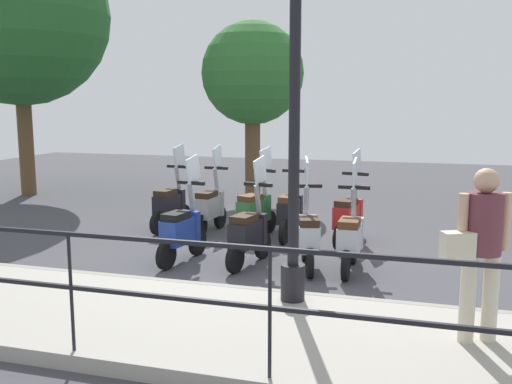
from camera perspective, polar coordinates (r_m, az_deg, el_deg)
The scene contains 16 objects.
ground_plane at distance 8.83m, azimuth 2.77°, elevation -6.12°, with size 28.00×28.00×0.00m, color #424247.
promenade_walkway at distance 5.94m, azimuth -4.50°, elevation -13.11°, with size 2.20×20.00×0.15m.
fence_railing at distance 4.75m, azimuth -9.13°, elevation -8.25°, with size 0.04×16.03×1.07m.
lamp_post_near at distance 6.05m, azimuth 3.84°, elevation 4.96°, with size 0.26×0.90×3.94m.
pedestrian_with_bag at distance 5.45m, azimuth 21.55°, elevation -4.69°, with size 0.48×0.60×1.59m.
tree_large at distance 15.25m, azimuth -22.72°, elevation 16.01°, with size 4.30×4.30×6.49m.
tree_distant at distance 13.47m, azimuth -0.35°, elevation 11.66°, with size 2.38×2.38×4.14m.
scooter_near_0 at distance 7.88m, azimuth 9.41°, elevation -4.49°, with size 1.23×0.44×1.54m.
scooter_near_1 at distance 7.93m, azimuth 5.17°, elevation -4.32°, with size 1.20×0.53×1.54m.
scooter_near_2 at distance 8.06m, azimuth -0.69°, elevation -4.05°, with size 1.22×0.49×1.54m.
scooter_near_3 at distance 8.29m, azimuth -7.43°, elevation -3.76°, with size 1.23×0.47×1.54m.
scooter_far_0 at distance 9.37m, azimuth 9.25°, elevation -2.30°, with size 1.22×0.50×1.54m.
scooter_far_1 at distance 9.64m, azimuth 3.47°, elevation -1.88°, with size 1.23×0.44×1.54m.
scooter_far_2 at distance 9.70m, azimuth -0.09°, elevation -1.79°, with size 1.20×0.55×1.54m.
scooter_far_3 at distance 10.08m, azimuth -4.60°, elevation -1.41°, with size 1.23×0.44×1.54m.
scooter_far_4 at distance 10.37m, azimuth -8.56°, elevation -1.18°, with size 1.23×0.46×1.54m.
Camera 1 is at (-8.29, -1.96, 2.32)m, focal length 40.00 mm.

